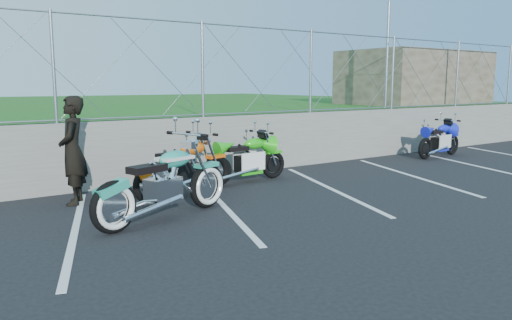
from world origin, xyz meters
TOP-DOWN VIEW (x-y plane):
  - ground at (0.00, 0.00)m, footprint 90.00×90.00m
  - retaining_wall at (0.00, 3.50)m, footprint 30.00×0.22m
  - grass_field at (0.00, 13.50)m, footprint 30.00×20.00m
  - stone_building at (10.50, 5.50)m, footprint 5.00×3.00m
  - chain_link_fence at (0.00, 3.50)m, footprint 28.00×0.03m
  - sign_pole at (7.20, 3.90)m, footprint 0.08×0.08m
  - parking_lines at (1.20, 1.00)m, footprint 18.29×4.31m
  - cruiser_turquoise at (-1.12, 0.77)m, footprint 2.46×0.95m
  - naked_orange at (-0.16, 2.05)m, footprint 2.19×0.83m
  - sportbike_green at (1.46, 2.44)m, footprint 1.98×0.71m
  - sportbike_blue at (7.77, 2.41)m, footprint 1.95×0.70m
  - person_standing at (-1.99, 2.52)m, footprint 0.65×0.78m

SIDE VIEW (x-z plane):
  - ground at x=0.00m, z-range 0.00..0.00m
  - parking_lines at x=1.20m, z-range 0.00..0.01m
  - sportbike_blue at x=7.77m, z-range -0.07..0.94m
  - sportbike_green at x=1.46m, z-range -0.07..0.95m
  - naked_orange at x=-0.16m, z-range -0.08..1.03m
  - cruiser_turquoise at x=-1.12m, z-range -0.12..1.13m
  - retaining_wall at x=0.00m, z-range 0.00..1.30m
  - grass_field at x=0.00m, z-range 0.00..1.30m
  - person_standing at x=-1.99m, z-range 0.00..1.81m
  - stone_building at x=10.50m, z-range 1.30..3.10m
  - chain_link_fence at x=0.00m, z-range 1.30..3.30m
  - sign_pole at x=7.20m, z-range 1.30..4.30m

